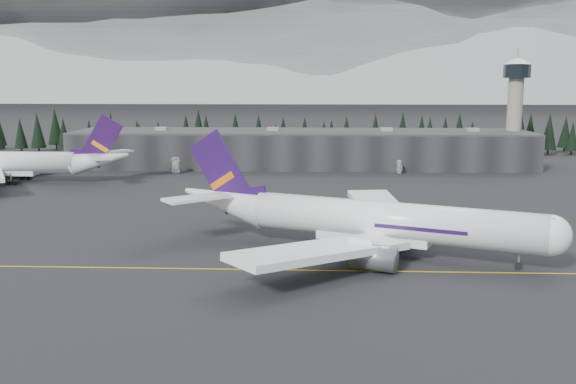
{
  "coord_description": "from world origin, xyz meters",
  "views": [
    {
      "loc": [
        5.48,
        -102.14,
        30.53
      ],
      "look_at": [
        0.0,
        20.0,
        9.0
      ],
      "focal_mm": 40.0,
      "sensor_mm": 36.0,
      "label": 1
    }
  ],
  "objects_px": {
    "jet_parked": "(13,163)",
    "jet_main": "(358,219)",
    "terminal": "(301,148)",
    "gse_vehicle_a": "(176,171)",
    "control_tower": "(515,100)",
    "gse_vehicle_b": "(400,171)"
  },
  "relations": [
    {
      "from": "jet_main",
      "to": "gse_vehicle_b",
      "type": "relative_size",
      "value": 14.97
    },
    {
      "from": "jet_main",
      "to": "gse_vehicle_b",
      "type": "height_order",
      "value": "jet_main"
    },
    {
      "from": "terminal",
      "to": "gse_vehicle_b",
      "type": "xyz_separation_m",
      "value": [
        32.72,
        -18.07,
        -5.51
      ]
    },
    {
      "from": "terminal",
      "to": "jet_parked",
      "type": "distance_m",
      "value": 94.58
    },
    {
      "from": "terminal",
      "to": "jet_main",
      "type": "xyz_separation_m",
      "value": [
        12.9,
        -114.9,
        -0.35
      ]
    },
    {
      "from": "terminal",
      "to": "gse_vehicle_a",
      "type": "relative_size",
      "value": 28.86
    },
    {
      "from": "jet_parked",
      "to": "jet_main",
      "type": "bearing_deg",
      "value": 142.88
    },
    {
      "from": "terminal",
      "to": "control_tower",
      "type": "distance_m",
      "value": 76.98
    },
    {
      "from": "terminal",
      "to": "gse_vehicle_b",
      "type": "relative_size",
      "value": 34.63
    },
    {
      "from": "control_tower",
      "to": "gse_vehicle_a",
      "type": "height_order",
      "value": "control_tower"
    },
    {
      "from": "jet_parked",
      "to": "gse_vehicle_b",
      "type": "bearing_deg",
      "value": -169.25
    },
    {
      "from": "jet_main",
      "to": "gse_vehicle_b",
      "type": "xyz_separation_m",
      "value": [
        19.82,
        96.83,
        -5.16
      ]
    },
    {
      "from": "terminal",
      "to": "gse_vehicle_a",
      "type": "bearing_deg",
      "value": -152.71
    },
    {
      "from": "control_tower",
      "to": "gse_vehicle_b",
      "type": "height_order",
      "value": "control_tower"
    },
    {
      "from": "control_tower",
      "to": "gse_vehicle_a",
      "type": "xyz_separation_m",
      "value": [
        -115.55,
        -23.92,
        -22.64
      ]
    },
    {
      "from": "control_tower",
      "to": "gse_vehicle_a",
      "type": "relative_size",
      "value": 6.8
    },
    {
      "from": "terminal",
      "to": "gse_vehicle_b",
      "type": "bearing_deg",
      "value": -28.91
    },
    {
      "from": "terminal",
      "to": "jet_parked",
      "type": "bearing_deg",
      "value": -154.6
    },
    {
      "from": "jet_main",
      "to": "jet_parked",
      "type": "bearing_deg",
      "value": 164.18
    },
    {
      "from": "jet_main",
      "to": "gse_vehicle_a",
      "type": "bearing_deg",
      "value": 140.89
    },
    {
      "from": "gse_vehicle_a",
      "to": "jet_main",
      "type": "bearing_deg",
      "value": -69.79
    },
    {
      "from": "terminal",
      "to": "jet_main",
      "type": "relative_size",
      "value": 2.31
    }
  ]
}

